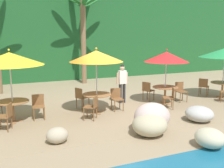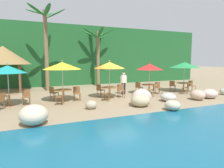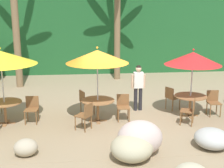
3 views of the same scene
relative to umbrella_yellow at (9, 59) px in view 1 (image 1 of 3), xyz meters
The scene contains 22 objects.
ground_plane 4.24m from the umbrella_yellow, ahead, with size 120.00×120.00×0.00m, color #937F60.
terrace_deck 4.24m from the umbrella_yellow, ahead, with size 18.00×5.20×0.01m.
foliage_backdrop 9.52m from the umbrella_yellow, 67.50° to the left, with size 28.00×2.40×6.00m.
rock_seawall 4.09m from the umbrella_yellow, 50.30° to the right, with size 16.92×3.15×0.90m.
umbrella_yellow is the anchor object (origin of this frame).
dining_table_yellow 1.57m from the umbrella_yellow, 90.00° to the left, with size 1.10×1.10×0.74m.
chair_yellow_seaward 1.88m from the umbrella_yellow, ahead, with size 0.45×0.45×0.87m.
chair_yellow_left 1.88m from the umbrella_yellow, 105.41° to the right, with size 0.55×0.55×0.87m.
umbrella_orange 3.02m from the umbrella_yellow, ahead, with size 2.02×2.02×2.50m.
dining_table_orange 3.40m from the umbrella_yellow, ahead, with size 1.10×1.10×0.74m.
chair_orange_seaward 4.21m from the umbrella_yellow, ahead, with size 0.44×0.44×0.87m.
chair_orange_inland 3.16m from the umbrella_yellow, 14.21° to the left, with size 0.56×0.55×0.87m.
chair_orange_left 3.20m from the umbrella_yellow, 17.80° to the right, with size 0.59×0.59×0.87m.
umbrella_red 6.24m from the umbrella_yellow, ahead, with size 1.91×1.91×2.37m.
dining_table_red 6.43m from the umbrella_yellow, ahead, with size 1.10×1.10×0.74m.
chair_red_seaward 7.29m from the umbrella_yellow, ahead, with size 0.44×0.45×0.87m.
chair_red_inland 6.07m from the umbrella_yellow, ahead, with size 0.57×0.57×0.87m.
chair_red_left 6.22m from the umbrella_yellow, ahead, with size 0.57×0.56×0.87m.
dining_table_green 9.50m from the umbrella_yellow, ahead, with size 1.10×1.10×0.74m.
chair_green_inland 8.97m from the umbrella_yellow, ahead, with size 0.59×0.59×0.87m.
palm_tree_second 7.80m from the umbrella_yellow, 54.64° to the left, with size 3.41×3.45×5.50m.
waiter_in_white 4.79m from the umbrella_yellow, 11.24° to the left, with size 0.52×0.21×1.70m.
Camera 1 is at (-3.86, -9.09, 2.96)m, focal length 42.16 mm.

